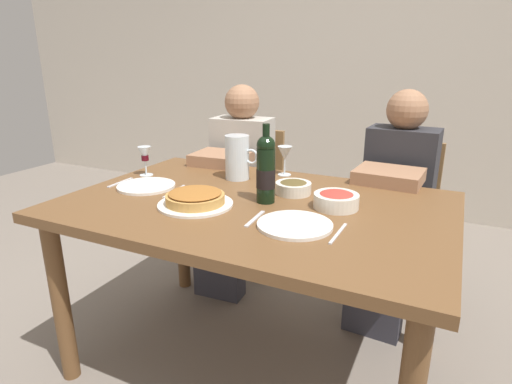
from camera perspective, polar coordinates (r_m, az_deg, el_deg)
ground_plane at (r=2.05m, az=-0.19°, el=-21.89°), size 8.00×8.00×0.00m
back_wall at (r=3.79m, az=16.16°, el=18.54°), size 8.00×0.10×2.80m
dining_table at (r=1.70m, az=-0.22°, el=-4.29°), size 1.50×1.00×0.76m
wine_bottle at (r=1.63m, az=1.34°, el=3.09°), size 0.07×0.07×0.31m
water_pitcher at (r=1.97m, az=-2.53°, el=4.36°), size 0.17×0.11×0.21m
baked_tart at (r=1.63m, az=-8.22°, el=-0.90°), size 0.29×0.29×0.06m
salad_bowl at (r=1.62m, az=10.80°, el=-0.98°), size 0.17×0.17×0.07m
olive_bowl at (r=1.77m, az=5.07°, el=0.71°), size 0.15×0.15×0.06m
wine_glass_left_diner at (r=2.03m, az=3.92°, el=5.09°), size 0.07×0.07×0.14m
wine_glass_right_diner at (r=2.09m, az=-14.81°, el=4.80°), size 0.06×0.06×0.14m
dinner_plate_left_setting at (r=1.91m, az=-14.62°, el=0.79°), size 0.25×0.25×0.01m
dinner_plate_right_setting at (r=1.43m, az=5.27°, el=-4.44°), size 0.26×0.26×0.01m
fork_left_setting at (r=2.01m, az=-17.89°, el=1.22°), size 0.02×0.16×0.00m
knife_left_setting at (r=1.82m, az=-11.00°, el=0.10°), size 0.03×0.18×0.00m
knife_right_setting at (r=1.39m, az=11.06°, el=-5.52°), size 0.01×0.18×0.00m
spoon_right_setting at (r=1.49m, az=-0.15°, el=-3.63°), size 0.02×0.16×0.00m
chair_left at (r=2.69m, az=-0.69°, el=0.27°), size 0.43×0.43×0.87m
diner_left at (r=2.45m, az=-2.89°, el=1.41°), size 0.35×0.52×1.16m
chair_right at (r=2.47m, az=18.88°, el=-2.32°), size 0.42×0.42×0.87m
diner_right at (r=2.22m, az=18.05°, el=-1.27°), size 0.35×0.52×1.16m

